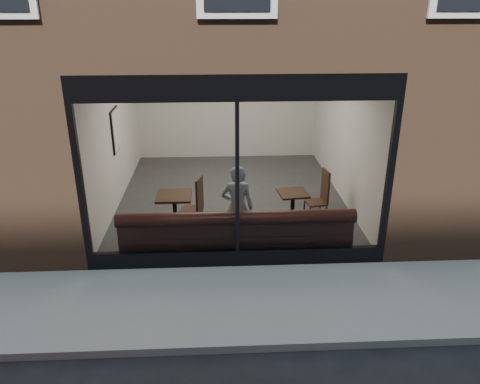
{
  "coord_description": "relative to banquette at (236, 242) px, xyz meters",
  "views": [
    {
      "loc": [
        -0.31,
        -4.83,
        4.19
      ],
      "look_at": [
        0.06,
        2.4,
        1.21
      ],
      "focal_mm": 35.0,
      "sensor_mm": 36.0,
      "label": 1
    }
  ],
  "objects": [
    {
      "name": "cafe_chair_left",
      "position": [
        -0.86,
        1.39,
        0.01
      ],
      "size": [
        0.51,
        0.51,
        0.04
      ],
      "primitive_type": "cube",
      "rotation": [
        0.0,
        0.0,
        2.88
      ],
      "color": "black",
      "rests_on": "cafe_floor"
    },
    {
      "name": "host_building_backfill",
      "position": [
        0.0,
        8.55,
        1.38
      ],
      "size": [
        5.0,
        6.0,
        3.2
      ],
      "primitive_type": "cube",
      "color": "brown",
      "rests_on": "ground"
    },
    {
      "name": "storefront_header",
      "position": [
        0.0,
        -0.4,
        2.77
      ],
      "size": [
        5.0,
        0.1,
        0.4
      ],
      "primitive_type": "cube",
      "color": "black",
      "rests_on": "host_building_upper"
    },
    {
      "name": "cafe_chair_right",
      "position": [
        1.74,
        1.63,
        0.01
      ],
      "size": [
        0.44,
        0.44,
        0.04
      ],
      "primitive_type": "cube",
      "rotation": [
        0.0,
        0.0,
        3.29
      ],
      "color": "black",
      "rests_on": "cafe_floor"
    },
    {
      "name": "cafe_table_left",
      "position": [
        -1.14,
        0.95,
        0.52
      ],
      "size": [
        0.66,
        0.66,
        0.04
      ],
      "primitive_type": "cube",
      "rotation": [
        0.0,
        0.0,
        -0.0
      ],
      "color": "black",
      "rests_on": "cafe_floor"
    },
    {
      "name": "kerb_near",
      "position": [
        0.0,
        -2.5,
        -0.17
      ],
      "size": [
        40.0,
        0.1,
        0.12
      ],
      "primitive_type": "cube",
      "color": "gray",
      "rests_on": "ground"
    },
    {
      "name": "sidewalk_near",
      "position": [
        0.0,
        -1.45,
        -0.22
      ],
      "size": [
        40.0,
        2.0,
        0.01
      ],
      "primitive_type": "cube",
      "color": "gray",
      "rests_on": "ground"
    },
    {
      "name": "banquette",
      "position": [
        0.0,
        0.0,
        0.0
      ],
      "size": [
        4.0,
        0.55,
        0.45
      ],
      "primitive_type": "cube",
      "color": "#361313",
      "rests_on": "cafe_floor"
    },
    {
      "name": "cafe_wall_left",
      "position": [
        -2.49,
        2.55,
        1.37
      ],
      "size": [
        0.0,
        6.0,
        6.0
      ],
      "primitive_type": "plane",
      "rotation": [
        1.57,
        0.0,
        1.57
      ],
      "color": "silver",
      "rests_on": "ground"
    },
    {
      "name": "storefront_mullion",
      "position": [
        0.0,
        -0.4,
        1.32
      ],
      "size": [
        0.06,
        0.1,
        2.5
      ],
      "primitive_type": "cube",
      "color": "black",
      "rests_on": "storefront_kick"
    },
    {
      "name": "host_building_pier_left",
      "position": [
        -3.75,
        5.55,
        1.38
      ],
      "size": [
        2.5,
        12.0,
        3.2
      ],
      "primitive_type": "cube",
      "color": "brown",
      "rests_on": "ground"
    },
    {
      "name": "cafe_wall_back",
      "position": [
        0.0,
        5.54,
        1.37
      ],
      "size": [
        5.0,
        0.0,
        5.0
      ],
      "primitive_type": "plane",
      "rotation": [
        1.57,
        0.0,
        0.0
      ],
      "color": "silver",
      "rests_on": "ground"
    },
    {
      "name": "ground",
      "position": [
        0.0,
        -2.45,
        -0.23
      ],
      "size": [
        120.0,
        120.0,
        0.0
      ],
      "primitive_type": "plane",
      "color": "black",
      "rests_on": "ground"
    },
    {
      "name": "cafe_wall_right",
      "position": [
        2.49,
        2.55,
        1.37
      ],
      "size": [
        0.0,
        6.0,
        6.0
      ],
      "primitive_type": "plane",
      "rotation": [
        1.57,
        0.0,
        -1.57
      ],
      "color": "silver",
      "rests_on": "ground"
    },
    {
      "name": "person",
      "position": [
        0.03,
        0.23,
        0.57
      ],
      "size": [
        0.61,
        0.43,
        1.58
      ],
      "primitive_type": "imported",
      "rotation": [
        0.0,
        0.0,
        3.04
      ],
      "color": "#95B4CA",
      "rests_on": "cafe_floor"
    },
    {
      "name": "cafe_ceiling",
      "position": [
        0.0,
        2.55,
        2.97
      ],
      "size": [
        6.0,
        6.0,
        0.0
      ],
      "primitive_type": "plane",
      "rotation": [
        3.14,
        0.0,
        0.0
      ],
      "color": "white",
      "rests_on": "host_building_upper"
    },
    {
      "name": "cafe_floor",
      "position": [
        0.0,
        2.55,
        -0.21
      ],
      "size": [
        6.0,
        6.0,
        0.0
      ],
      "primitive_type": "plane",
      "color": "#2D2D30",
      "rests_on": "ground"
    },
    {
      "name": "storefront_glass",
      "position": [
        0.0,
        -0.43,
        1.33
      ],
      "size": [
        4.8,
        0.0,
        4.8
      ],
      "primitive_type": "plane",
      "rotation": [
        1.57,
        0.0,
        0.0
      ],
      "color": "white",
      "rests_on": "storefront_kick"
    },
    {
      "name": "storefront_kick",
      "position": [
        0.0,
        -0.4,
        -0.08
      ],
      "size": [
        5.0,
        0.1,
        0.3
      ],
      "primitive_type": "cube",
      "color": "black",
      "rests_on": "ground"
    },
    {
      "name": "cafe_table_right",
      "position": [
        1.14,
        0.97,
        0.52
      ],
      "size": [
        0.61,
        0.61,
        0.04
      ],
      "primitive_type": "cube",
      "rotation": [
        0.0,
        0.0,
        0.11
      ],
      "color": "black",
      "rests_on": "cafe_floor"
    },
    {
      "name": "host_building_pier_right",
      "position": [
        3.75,
        5.55,
        1.38
      ],
      "size": [
        2.5,
        12.0,
        3.2
      ],
      "primitive_type": "cube",
      "color": "brown",
      "rests_on": "ground"
    },
    {
      "name": "wall_poster",
      "position": [
        -2.45,
        2.57,
        1.39
      ],
      "size": [
        0.02,
        0.65,
        0.86
      ],
      "primitive_type": "cube",
      "color": "white",
      "rests_on": "cafe_wall_left"
    }
  ]
}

